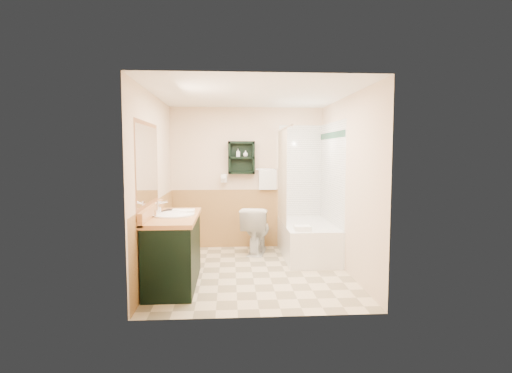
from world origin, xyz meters
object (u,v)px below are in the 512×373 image
object	(u,v)px
bathtub	(308,240)
wall_shelf	(241,158)
vanity_book	(164,203)
hair_dryer	(224,178)
soap_bottle_a	(238,155)
vanity	(174,250)
soap_bottle_b	(246,154)
toilet	(256,230)

from	to	relation	value
bathtub	wall_shelf	bearing A→B (deg)	148.15
vanity_book	hair_dryer	bearing A→B (deg)	77.57
soap_bottle_a	vanity	bearing A→B (deg)	-114.53
vanity_book	soap_bottle_a	xyz separation A→B (m)	(1.00, 1.50, 0.61)
vanity_book	soap_bottle_b	world-z (taller)	soap_bottle_b
soap_bottle_b	toilet	bearing A→B (deg)	-64.80
wall_shelf	soap_bottle_b	size ratio (longest dim) A/B	5.26
wall_shelf	bathtub	xyz separation A→B (m)	(1.03, -0.64, -1.29)
toilet	soap_bottle_a	distance (m)	1.30
vanity	bathtub	bearing A→B (deg)	32.15
bathtub	soap_bottle_a	xyz separation A→B (m)	(-1.08, 0.63, 1.33)
vanity	hair_dryer	bearing A→B (deg)	72.33
toilet	vanity_book	size ratio (longest dim) A/B	3.23
wall_shelf	vanity_book	distance (m)	1.93
wall_shelf	soap_bottle_a	world-z (taller)	wall_shelf
hair_dryer	soap_bottle_a	size ratio (longest dim) A/B	1.79
hair_dryer	toilet	distance (m)	1.05
wall_shelf	soap_bottle_b	distance (m)	0.09
soap_bottle_b	soap_bottle_a	bearing A→B (deg)	180.00
bathtub	soap_bottle_a	size ratio (longest dim) A/B	11.16
hair_dryer	soap_bottle_b	xyz separation A→B (m)	(0.37, -0.03, 0.41)
hair_dryer	toilet	size ratio (longest dim) A/B	0.31
bathtub	vanity_book	size ratio (longest dim) A/B	6.33
hair_dryer	soap_bottle_a	xyz separation A→B (m)	(0.24, -0.03, 0.40)
wall_shelf	toilet	xyz separation A→B (m)	(0.23, -0.35, -1.17)
bathtub	soap_bottle_a	distance (m)	1.83
vanity	vanity_book	xyz separation A→B (m)	(-0.17, 0.33, 0.55)
wall_shelf	toilet	world-z (taller)	wall_shelf
bathtub	soap_bottle_a	world-z (taller)	soap_bottle_a
wall_shelf	hair_dryer	distance (m)	0.46
wall_shelf	soap_bottle_a	bearing A→B (deg)	-174.91
wall_shelf	hair_dryer	world-z (taller)	wall_shelf
hair_dryer	bathtub	world-z (taller)	hair_dryer
vanity	toilet	distance (m)	1.87
vanity_book	soap_bottle_a	bearing A→B (deg)	70.21
wall_shelf	vanity	world-z (taller)	wall_shelf
hair_dryer	soap_bottle_a	bearing A→B (deg)	-7.01
wall_shelf	hair_dryer	xyz separation A→B (m)	(-0.30, 0.02, -0.35)
bathtub	vanity	bearing A→B (deg)	-147.85
soap_bottle_a	soap_bottle_b	bearing A→B (deg)	0.00
bathtub	vanity_book	xyz separation A→B (m)	(-2.08, -0.87, 0.72)
toilet	soap_bottle_b	distance (m)	1.29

